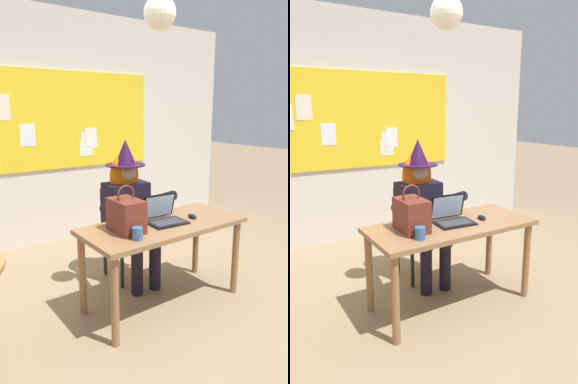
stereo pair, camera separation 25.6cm
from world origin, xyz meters
The scene contains 9 objects.
ground_plane centered at (0.00, 0.00, 0.00)m, with size 24.00×24.00×0.00m, color #937A5B.
wall_back_bulletin centered at (0.00, 2.15, 1.45)m, with size 5.21×2.23×2.87m.
desk_main centered at (0.02, 0.11, 0.64)m, with size 1.43×0.67×0.74m.
chair_at_desk centered at (0.03, 0.79, 0.52)m, with size 0.42×0.42×0.92m.
person_costumed centered at (0.02, 0.67, 0.80)m, with size 0.61×0.67×1.41m.
laptop centered at (0.04, 0.14, 0.79)m, with size 0.34×0.30×0.23m.
computer_mouse centered at (0.32, 0.08, 0.76)m, with size 0.06×0.10×0.03m, color black.
handbag centered at (-0.35, 0.12, 0.88)m, with size 0.20×0.30×0.38m.
coffee_mug centered at (-0.38, -0.08, 0.79)m, with size 0.08×0.08×0.10m, color #336099.
Camera 1 is at (-1.73, -2.10, 1.68)m, focal length 32.62 mm.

